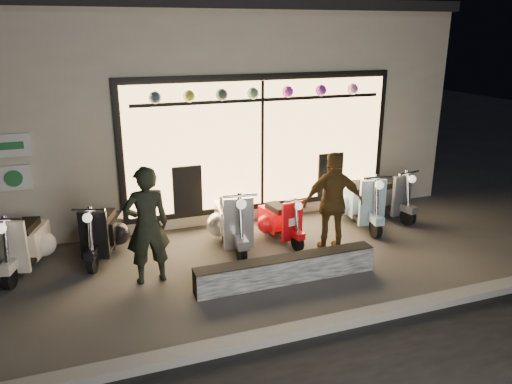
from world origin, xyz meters
TOP-DOWN VIEW (x-y plane):
  - ground at (0.00, 0.00)m, footprint 40.00×40.00m
  - kerb at (0.00, -2.00)m, footprint 40.00×0.25m
  - shop_building at (0.00, 4.98)m, footprint 10.20×6.23m
  - graffiti_barrier at (0.23, -0.65)m, footprint 2.84×0.28m
  - scooter_silver at (-0.13, 0.97)m, footprint 0.60×1.56m
  - scooter_red at (0.75, 0.94)m, footprint 0.52×1.24m
  - scooter_black at (-2.28, 1.33)m, footprint 0.75×1.39m
  - scooter_cream at (-3.48, 1.26)m, footprint 0.73×1.45m
  - scooter_blue at (2.56, 1.13)m, footprint 0.64×1.55m
  - scooter_grey at (3.23, 1.39)m, footprint 0.64×1.43m
  - man at (-1.71, 0.07)m, footprint 0.69×0.48m
  - woman at (1.40, 0.11)m, footprint 1.09×0.64m

SIDE VIEW (x-z plane):
  - ground at x=0.00m, z-range 0.00..0.00m
  - kerb at x=0.00m, z-range 0.00..0.12m
  - graffiti_barrier at x=0.23m, z-range 0.00..0.40m
  - scooter_red at x=0.75m, z-range -0.09..0.79m
  - scooter_black at x=-2.28m, z-range -0.10..0.90m
  - scooter_grey at x=3.23m, z-range -0.10..0.92m
  - scooter_cream at x=-3.48m, z-range -0.10..0.93m
  - scooter_blue at x=2.56m, z-range -0.11..0.99m
  - scooter_silver at x=-0.13m, z-range -0.11..1.00m
  - woman at x=1.40m, z-range 0.00..1.74m
  - man at x=-1.71m, z-range 0.00..1.81m
  - shop_building at x=0.00m, z-range 0.00..4.20m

